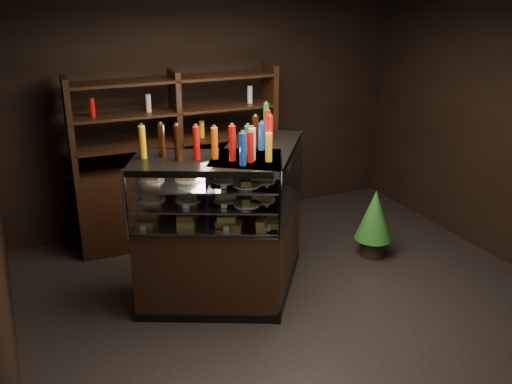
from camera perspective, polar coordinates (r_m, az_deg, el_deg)
ground at (r=5.50m, az=5.00°, el=-11.88°), size 5.00×5.00×0.00m
room_shell at (r=4.73m, az=5.75°, el=8.25°), size 5.02×5.02×3.01m
display_case at (r=5.53m, az=-2.17°, el=-5.72°), size 1.99×1.49×1.47m
food_display at (r=5.27m, az=-2.24°, el=0.47°), size 1.62×1.09×0.45m
bottles_top at (r=5.13m, az=-2.35°, el=5.44°), size 1.45×0.95×0.30m
potted_conifer at (r=6.41m, az=11.79°, el=-2.15°), size 0.41×0.41×0.88m
back_shelving at (r=6.72m, az=-7.65°, el=0.19°), size 2.36×0.52×2.00m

